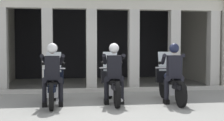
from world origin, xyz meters
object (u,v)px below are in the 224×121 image
Objects in this scene: police_officer_left at (52,69)px; motorcycle_right at (170,83)px; motorcycle_left at (53,85)px; motorcycle_center at (112,84)px; police_officer_right at (174,68)px; police_officer_center at (114,68)px.

motorcycle_right is (3.13, 0.23, -0.44)m from police_officer_left.
police_officer_left is at bearing -103.50° from motorcycle_left.
police_officer_right is at bearing -27.70° from motorcycle_center.
motorcycle_left is 1.29× the size of police_officer_center.
police_officer_left reaches higher than motorcycle_right.
police_officer_left is 3.17m from motorcycle_right.
police_officer_left is at bearing 176.54° from motorcycle_right.
motorcycle_left is at bearing 171.36° from motorcycle_right.
police_officer_center is (-0.00, -0.28, 0.44)m from motorcycle_center.
police_officer_center is 0.78× the size of motorcycle_right.
police_officer_center reaches higher than motorcycle_center.
police_officer_center is at bearing 177.17° from motorcycle_right.
police_officer_right reaches higher than motorcycle_left.
police_officer_center reaches higher than motorcycle_right.
motorcycle_left is 3.13m from motorcycle_right.
police_officer_left is 0.78× the size of motorcycle_center.
police_officer_left is 1.00× the size of police_officer_center.
motorcycle_right is (1.56, -0.15, 0.00)m from motorcycle_center.
motorcycle_right is at bearing -17.67° from motorcycle_center.
motorcycle_left is at bearing 171.44° from motorcycle_center.
police_officer_right is at bearing -97.87° from motorcycle_right.
motorcycle_center is (1.56, 0.38, -0.44)m from police_officer_left.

